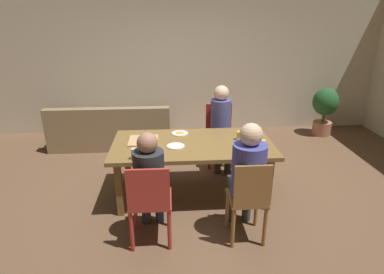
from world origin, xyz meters
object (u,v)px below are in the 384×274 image
Objects in this scene: person_1 at (221,120)px; chair_1 at (219,132)px; chair_2 at (150,201)px; pizza_box_0 at (143,141)px; dining_table at (193,148)px; couch at (112,131)px; plate_0 at (176,146)px; potted_plant at (325,108)px; person_2 at (150,177)px; plate_1 at (180,133)px; chair_0 at (249,199)px; drinking_glass_1 at (262,144)px; drinking_glass_0 at (134,154)px; drinking_glass_2 at (239,136)px; person_0 at (247,171)px.

chair_1 is at bearing 90.00° from person_1.
chair_2 is 1.08m from pizza_box_0.
couch is (-1.34, 1.81, -0.39)m from dining_table.
plate_0 is 2.27m from couch.
person_2 is at bearing -138.31° from potted_plant.
couch reaches higher than pizza_box_0.
dining_table is 2.14× the size of chair_1.
person_2 is 5.52× the size of plate_0.
plate_1 is (-0.64, -0.50, -0.00)m from person_1.
chair_0 is at bearing -64.02° from plate_1.
chair_0 is 9.35× the size of drinking_glass_1.
person_1 is 1.05× the size of person_2.
chair_2 is at bearing -117.55° from dining_table.
dining_table is 0.87m from drinking_glass_1.
chair_2 reaches higher than plate_0.
person_1 is 1.73m from drinking_glass_0.
drinking_glass_2 is 2.92m from potted_plant.
drinking_glass_0 is at bearing -96.78° from pizza_box_0.
chair_2 is (-0.99, -0.10, -0.25)m from person_0.
chair_1 is 8.32× the size of drinking_glass_2.
chair_1 is 0.94m from plate_1.
drinking_glass_0 is (-1.18, 0.55, 0.28)m from chair_0.
dining_table is at bearing 120.04° from person_0.
plate_1 is at bearing 159.96° from drinking_glass_2.
drinking_glass_0 is 1.26× the size of drinking_glass_1.
drinking_glass_0 reaches higher than plate_1.
potted_plant is (2.87, 1.72, -0.19)m from plate_1.
drinking_glass_0 is at bearing 160.11° from person_0.
drinking_glass_0 is (-0.19, 0.52, 0.28)m from chair_2.
person_1 is at bearing -151.22° from potted_plant.
dining_table is at bearing -174.26° from drinking_glass_2.
person_0 is at bearing -96.95° from drinking_glass_2.
person_0 is 3.27m from couch.
potted_plant is at bearing 53.82° from chair_0.
chair_1 reaches higher than drinking_glass_2.
chair_1 reaches higher than pizza_box_0.
person_1 reaches higher than person_2.
chair_1 is 2.02m from couch.
couch is at bearing 155.58° from chair_1.
plate_1 is at bearing -149.03° from potted_plant.
plate_1 reaches higher than pizza_box_0.
potted_plant is at bearing 3.49° from couch.
person_1 reaches higher than plate_1.
drinking_glass_2 is 0.12× the size of potted_plant.
plate_1 is 0.11× the size of couch.
chair_0 is 2.57× the size of pizza_box_0.
potted_plant is at bearing 41.69° from person_2.
pizza_box_0 is at bearing 153.80° from plate_0.
drinking_glass_2 is at bearing -20.04° from plate_1.
person_0 reaches higher than drinking_glass_0.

